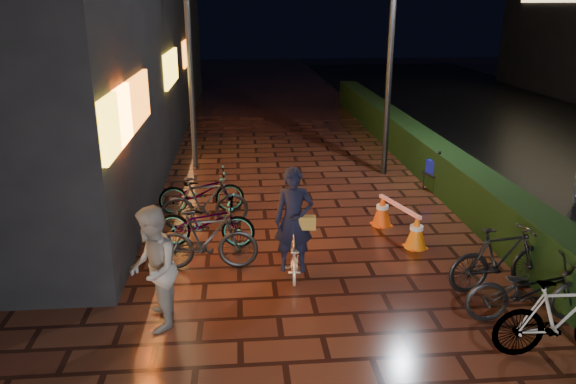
{
  "coord_description": "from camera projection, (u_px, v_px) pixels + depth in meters",
  "views": [
    {
      "loc": [
        -1.6,
        -7.09,
        4.28
      ],
      "look_at": [
        -0.77,
        2.36,
        1.1
      ],
      "focal_mm": 35.0,
      "sensor_mm": 36.0,
      "label": 1
    }
  ],
  "objects": [
    {
      "name": "lamp_post_sf",
      "position": [
        190.0,
        54.0,
        14.61
      ],
      "size": [
        0.52,
        0.26,
        5.52
      ],
      "color": "black",
      "rests_on": "ground"
    },
    {
      "name": "hedge",
      "position": [
        414.0,
        145.0,
        15.86
      ],
      "size": [
        0.7,
        20.0,
        1.0
      ],
      "primitive_type": "cube",
      "color": "black",
      "rests_on": "ground"
    },
    {
      "name": "lamp_post_hedge",
      "position": [
        390.0,
        56.0,
        13.92
      ],
      "size": [
        0.53,
        0.16,
        5.55
      ],
      "color": "black",
      "rests_on": "ground"
    },
    {
      "name": "bystander_person",
      "position": [
        153.0,
        269.0,
        7.59
      ],
      "size": [
        0.74,
        0.91,
        1.76
      ],
      "primitive_type": "imported",
      "rotation": [
        0.0,
        0.0,
        -1.48
      ],
      "color": "#5D5D60",
      "rests_on": "ground"
    },
    {
      "name": "traffic_barrier",
      "position": [
        398.0,
        220.0,
        10.82
      ],
      "size": [
        0.79,
        1.58,
        0.64
      ],
      "color": "orange",
      "rests_on": "ground"
    },
    {
      "name": "parked_bikes_hedge",
      "position": [
        529.0,
        287.0,
        7.87
      ],
      "size": [
        1.85,
        2.39,
        1.06
      ],
      "color": "black",
      "rests_on": "ground"
    },
    {
      "name": "cart_assembly",
      "position": [
        437.0,
        168.0,
        13.42
      ],
      "size": [
        0.71,
        0.76,
        1.08
      ],
      "color": "black",
      "rests_on": "ground"
    },
    {
      "name": "parked_bikes_storefront",
      "position": [
        204.0,
        212.0,
        10.76
      ],
      "size": [
        2.05,
        3.4,
        1.06
      ],
      "color": "black",
      "rests_on": "ground"
    },
    {
      "name": "cyclist",
      "position": [
        294.0,
        236.0,
        9.14
      ],
      "size": [
        0.69,
        1.33,
        1.85
      ],
      "color": "white",
      "rests_on": "ground"
    },
    {
      "name": "ground",
      "position": [
        354.0,
        313.0,
        8.19
      ],
      "size": [
        80.0,
        80.0,
        0.0
      ],
      "primitive_type": "plane",
      "color": "#381911",
      "rests_on": "ground"
    }
  ]
}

